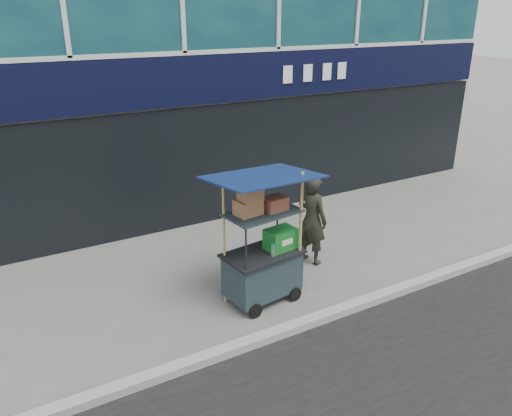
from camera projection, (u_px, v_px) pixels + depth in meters
ground at (300, 319)px, 7.16m from camera, size 80.00×80.00×0.00m
curb at (308, 322)px, 6.98m from camera, size 80.00×0.18×0.12m
vendor_cart at (264, 257)px, 7.39m from camera, size 1.65×1.26×2.06m
vendor_man at (312, 220)px, 8.51m from camera, size 0.54×0.67×1.59m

